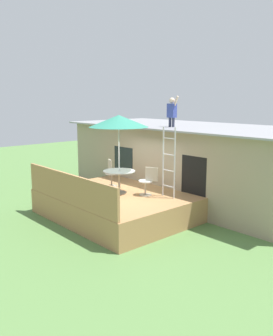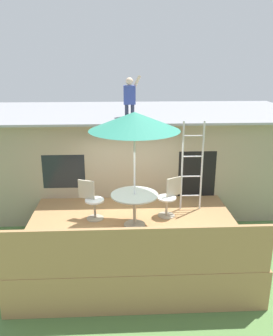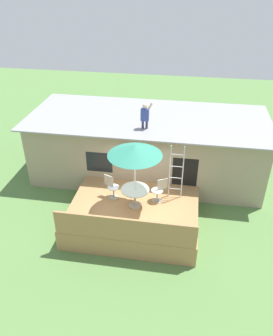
{
  "view_description": "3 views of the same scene",
  "coord_description": "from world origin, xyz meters",
  "px_view_note": "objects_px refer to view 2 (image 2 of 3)",
  "views": [
    {
      "loc": [
        8.96,
        -7.29,
        3.83
      ],
      "look_at": [
        -0.23,
        0.94,
        1.47
      ],
      "focal_mm": 38.5,
      "sensor_mm": 36.0,
      "label": 1
    },
    {
      "loc": [
        -0.27,
        -7.14,
        4.39
      ],
      "look_at": [
        0.14,
        1.0,
        1.81
      ],
      "focal_mm": 37.4,
      "sensor_mm": 36.0,
      "label": 2
    },
    {
      "loc": [
        1.74,
        -9.98,
        8.57
      ],
      "look_at": [
        -0.05,
        0.83,
        1.9
      ],
      "focal_mm": 36.13,
      "sensor_mm": 36.0,
      "label": 3
    }
  ],
  "objects_px": {
    "person_figure": "(130,94)",
    "patio_chair_left": "(92,200)",
    "step_ladder": "(192,166)",
    "patio_chair_right": "(169,197)",
    "patio_umbrella": "(134,121)",
    "patio_table": "(135,201)"
  },
  "relations": [
    {
      "from": "person_figure",
      "to": "patio_chair_left",
      "type": "distance_m",
      "value": 3.17
    },
    {
      "from": "patio_table",
      "to": "person_figure",
      "type": "xyz_separation_m",
      "value": [
        -0.01,
        2.49,
        2.06
      ]
    },
    {
      "from": "step_ladder",
      "to": "patio_chair_right",
      "type": "relative_size",
      "value": 2.39
    },
    {
      "from": "patio_chair_left",
      "to": "patio_chair_right",
      "type": "bearing_deg",
      "value": 25.3
    },
    {
      "from": "step_ladder",
      "to": "patio_chair_right",
      "type": "bearing_deg",
      "value": -149.17
    },
    {
      "from": "patio_table",
      "to": "person_figure",
      "type": "relative_size",
      "value": 0.94
    },
    {
      "from": "patio_table",
      "to": "step_ladder",
      "type": "height_order",
      "value": "step_ladder"
    },
    {
      "from": "patio_umbrella",
      "to": "patio_chair_right",
      "type": "distance_m",
      "value": 2.12
    },
    {
      "from": "step_ladder",
      "to": "person_figure",
      "type": "relative_size",
      "value": 1.98
    },
    {
      "from": "step_ladder",
      "to": "person_figure",
      "type": "bearing_deg",
      "value": 130.74
    },
    {
      "from": "patio_umbrella",
      "to": "patio_chair_left",
      "type": "bearing_deg",
      "value": 156.98
    },
    {
      "from": "patio_chair_left",
      "to": "patio_chair_right",
      "type": "height_order",
      "value": "same"
    },
    {
      "from": "patio_umbrella",
      "to": "patio_chair_right",
      "type": "relative_size",
      "value": 2.76
    },
    {
      "from": "step_ladder",
      "to": "person_figure",
      "type": "distance_m",
      "value": 2.68
    },
    {
      "from": "patio_umbrella",
      "to": "step_ladder",
      "type": "xyz_separation_m",
      "value": [
        1.42,
        0.83,
        -1.25
      ]
    },
    {
      "from": "patio_table",
      "to": "patio_umbrella",
      "type": "xyz_separation_m",
      "value": [
        -0.0,
        -0.0,
        1.76
      ]
    },
    {
      "from": "step_ladder",
      "to": "patio_chair_right",
      "type": "height_order",
      "value": "step_ladder"
    },
    {
      "from": "patio_umbrella",
      "to": "step_ladder",
      "type": "height_order",
      "value": "patio_umbrella"
    },
    {
      "from": "step_ladder",
      "to": "patio_chair_right",
      "type": "xyz_separation_m",
      "value": [
        -0.58,
        -0.35,
        -0.64
      ]
    },
    {
      "from": "patio_table",
      "to": "patio_chair_left",
      "type": "height_order",
      "value": "patio_chair_left"
    },
    {
      "from": "step_ladder",
      "to": "patio_chair_left",
      "type": "bearing_deg",
      "value": -170.06
    },
    {
      "from": "patio_chair_left",
      "to": "patio_table",
      "type": "bearing_deg",
      "value": -0.0
    }
  ]
}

